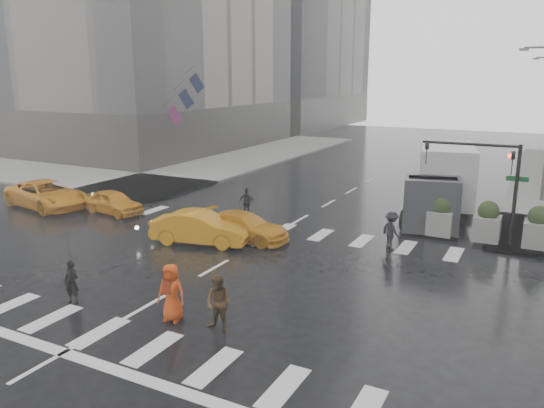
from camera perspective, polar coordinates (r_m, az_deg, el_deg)
The scene contains 18 objects.
ground at distance 20.87m, azimuth -6.25°, elevation -6.86°, with size 120.00×120.00×0.00m, color black.
sidewalk_nw at distance 45.99m, azimuth -14.43°, elevation 4.25°, with size 35.00×35.00×0.15m, color slate.
road_markings at distance 20.87m, azimuth -6.25°, elevation -6.84°, with size 18.00×48.00×0.01m, color silver, non-canonical shape.
traffic_signal_pole at distance 24.59m, azimuth 22.60°, elevation 3.09°, with size 4.45×0.42×4.50m.
planter_west at distance 25.48m, azimuth 17.71°, elevation -1.31°, with size 1.10×1.10×1.80m.
planter_mid at distance 25.25m, azimuth 22.17°, elevation -1.82°, with size 1.10×1.10×1.80m.
planter_east at distance 25.17m, azimuth 26.68°, elevation -2.33°, with size 1.10×1.10×1.80m.
flag_cluster at distance 43.41m, azimuth -9.53°, elevation 11.34°, with size 2.87×3.06×4.69m.
pedestrian_black at distance 18.31m, azimuth -20.99°, elevation -5.13°, with size 1.09×1.10×2.43m.
pedestrian_brown at distance 15.73m, azimuth -5.79°, elevation -10.59°, with size 0.83×0.65×1.71m, color #4A331A.
pedestrian_orange at distance 16.51m, azimuth -10.77°, elevation -9.33°, with size 0.98×0.74×1.81m.
pedestrian_far_a at distance 27.87m, azimuth -2.69°, elevation 0.17°, with size 0.92×0.56×1.57m, color black.
pedestrian_far_b at distance 23.23m, azimuth 12.71°, elevation -2.81°, with size 1.08×0.59×1.66m, color black.
taxi_front at distance 29.81m, azimuth -16.70°, elevation 0.20°, with size 1.50×3.73×1.27m, color orange.
taxi_mid at distance 23.66m, azimuth -7.67°, elevation -2.56°, with size 1.53×4.39×1.45m, color orange.
taxi_rear at distance 24.05m, azimuth -3.08°, elevation -2.42°, with size 1.76×3.83×1.26m, color orange.
taxi_far at distance 32.34m, azimuth -23.06°, elevation 0.94°, with size 2.54×4.88×1.53m, color orange.
box_truck at distance 28.45m, azimuth 17.83°, elevation 2.29°, with size 2.63×7.02×3.73m.
Camera 1 is at (10.99, -16.16, 7.31)m, focal length 35.00 mm.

